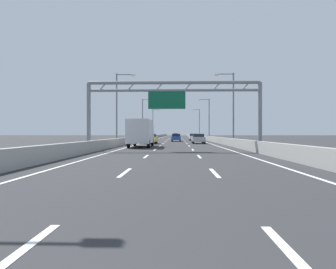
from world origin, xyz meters
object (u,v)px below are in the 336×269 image
(streetlamp_right_distant, at_px, (199,121))
(yellow_car, at_px, (151,139))
(white_car, at_px, (193,137))
(silver_car, at_px, (198,139))
(red_car, at_px, (176,136))
(streetlamp_left_distant, at_px, (154,122))
(streetlamp_right_far, at_px, (208,117))
(sign_gantry, at_px, (173,98))
(blue_car, at_px, (176,138))
(streetlamp_left_mid, at_px, (118,104))
(streetlamp_left_far, at_px, (144,117))
(streetlamp_right_mid, at_px, (232,104))
(box_truck, at_px, (141,132))

(streetlamp_right_distant, distance_m, yellow_car, 60.80)
(white_car, height_order, silver_car, silver_car)
(red_car, bearing_deg, streetlamp_left_distant, 166.24)
(streetlamp_right_far, relative_size, streetlamp_left_distant, 1.00)
(streetlamp_right_far, height_order, streetlamp_right_distant, same)
(streetlamp_left_distant, distance_m, white_car, 40.49)
(sign_gantry, relative_size, blue_car, 3.50)
(streetlamp_left_distant, relative_size, yellow_car, 2.14)
(streetlamp_left_mid, xyz_separation_m, yellow_car, (3.86, 5.34, -4.64))
(streetlamp_left_far, bearing_deg, silver_car, -67.12)
(sign_gantry, bearing_deg, yellow_car, 100.70)
(white_car, bearing_deg, streetlamp_left_distant, 106.23)
(blue_car, bearing_deg, streetlamp_right_far, 63.04)
(streetlamp_right_distant, xyz_separation_m, yellow_car, (-11.07, -59.60, -4.64))
(streetlamp_left_far, distance_m, silver_car, 28.61)
(streetlamp_left_far, height_order, red_car, streetlamp_left_far)
(streetlamp_right_mid, bearing_deg, sign_gantry, -119.58)
(sign_gantry, height_order, streetlamp_left_far, streetlamp_left_far)
(blue_car, bearing_deg, streetlamp_left_distant, 99.20)
(blue_car, bearing_deg, red_car, 90.36)
(streetlamp_right_distant, height_order, silver_car, streetlamp_right_distant)
(sign_gantry, relative_size, streetlamp_right_distant, 1.68)
(red_car, bearing_deg, streetlamp_right_far, -76.05)
(streetlamp_right_distant, distance_m, white_car, 39.08)
(streetlamp_right_far, relative_size, silver_car, 2.05)
(box_truck, bearing_deg, sign_gantry, -62.54)
(streetlamp_right_far, bearing_deg, yellow_car, -112.20)
(streetlamp_left_far, bearing_deg, box_truck, -84.59)
(sign_gantry, relative_size, streetlamp_left_mid, 1.68)
(streetlamp_left_far, distance_m, streetlamp_left_distant, 32.47)
(sign_gantry, height_order, streetlamp_left_mid, streetlamp_left_mid)
(streetlamp_left_far, height_order, white_car, streetlamp_left_far)
(streetlamp_left_far, height_order, blue_car, streetlamp_left_far)
(yellow_car, bearing_deg, streetlamp_right_mid, -25.76)
(streetlamp_left_distant, xyz_separation_m, box_truck, (3.65, -71.07, -3.70))
(red_car, bearing_deg, sign_gantry, -89.94)
(streetlamp_left_far, distance_m, streetlamp_right_far, 14.93)
(streetlamp_right_distant, height_order, box_truck, streetlamp_right_distant)
(red_car, distance_m, yellow_car, 57.91)
(streetlamp_left_distant, height_order, box_truck, streetlamp_left_distant)
(streetlamp_left_mid, relative_size, streetlamp_right_far, 1.00)
(silver_car, xyz_separation_m, blue_car, (-3.38, 11.58, -0.02))
(sign_gantry, distance_m, blue_car, 31.61)
(streetlamp_left_mid, height_order, streetlamp_left_far, same)
(red_car, relative_size, yellow_car, 1.00)
(white_car, bearing_deg, box_truck, -103.16)
(white_car, bearing_deg, streetlamp_right_far, 59.07)
(red_car, xyz_separation_m, silver_car, (3.67, -56.69, -0.01))
(box_truck, bearing_deg, streetlamp_right_far, 73.71)
(streetlamp_left_mid, height_order, streetlamp_right_mid, same)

